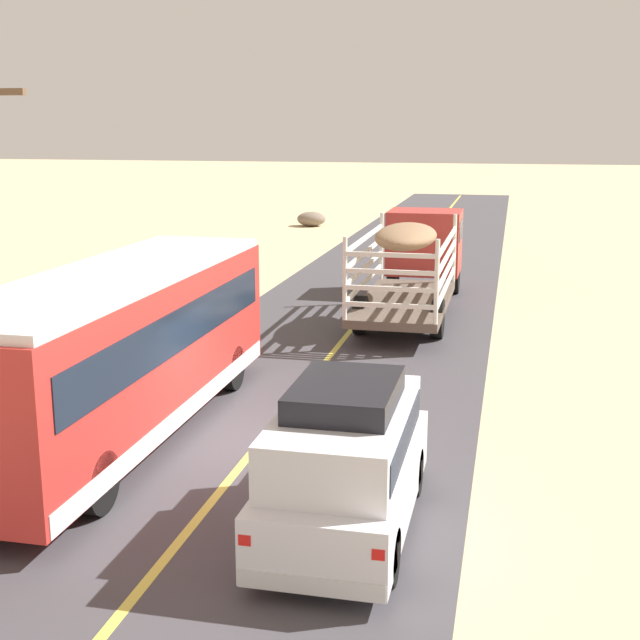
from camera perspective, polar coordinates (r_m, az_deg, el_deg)
The scene contains 7 objects.
ground_plane at distance 16.34m, azimuth -4.05°, elevation -8.21°, with size 240.00×240.00×0.00m, color #CCB284.
road_surface at distance 16.33m, azimuth -4.05°, elevation -8.18°, with size 8.00×120.00×0.02m, color #423F44.
road_centre_line at distance 16.33m, azimuth -4.05°, elevation -8.14°, with size 0.16×117.60×0.00m, color #D8CC4C.
suv_near at distance 12.58m, azimuth 1.70°, elevation -9.15°, with size 1.90×4.62×2.29m.
livestock_truck at distance 28.49m, azimuth 6.49°, elevation 4.55°, with size 2.53×9.70×3.02m.
bus at distance 16.63m, azimuth -13.12°, elevation -1.83°, with size 2.54×10.00×3.21m.
boulder_mid_field at distance 50.90m, azimuth -0.58°, elevation 6.71°, with size 1.68×1.56×0.84m, color #756656.
Camera 1 is at (4.46, -14.58, 5.86)m, focal length 48.30 mm.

